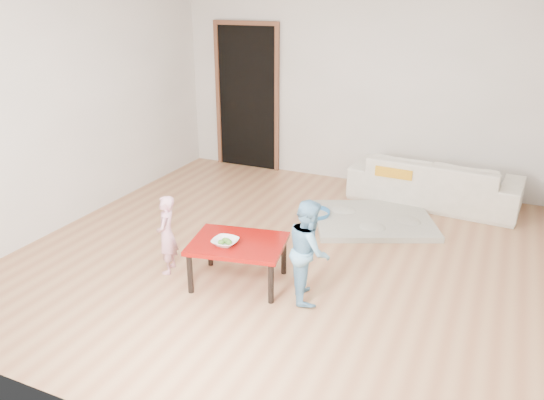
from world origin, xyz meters
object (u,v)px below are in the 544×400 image
Objects in this scene: bowl at (225,242)px; basin at (314,215)px; child_pink at (167,235)px; red_table at (238,262)px; child_blue at (309,250)px; sofa at (434,181)px.

bowl reaches higher than basin.
basin is (0.84, 1.71, -0.32)m from child_pink.
bowl is 0.64m from child_pink.
red_table is 0.27m from bowl.
child_blue is (0.73, 0.14, 0.01)m from bowl.
child_pink is (-0.70, -0.08, 0.17)m from red_table.
basin is at bearing 83.29° from bowl.
basin is (-0.53, 1.60, -0.39)m from child_blue.
red_table is (-1.31, -2.75, -0.09)m from sofa.
child_pink is at bearing -173.48° from red_table.
red_table is 0.73m from child_pink.
child_pink reaches higher than basin.
child_pink is at bearing 68.77° from child_blue.
sofa is at bearing 64.58° from red_table.
sofa is 2.65× the size of child_pink.
sofa is at bearing 43.63° from basin.
bowl is 0.61× the size of basin.
basin is at bearing 85.31° from red_table.
child_blue is at bearing 10.53° from bowl.
bowl is at bearing 68.57° from sofa.
red_table is 0.71m from child_blue.
basin is at bearing 134.47° from child_pink.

